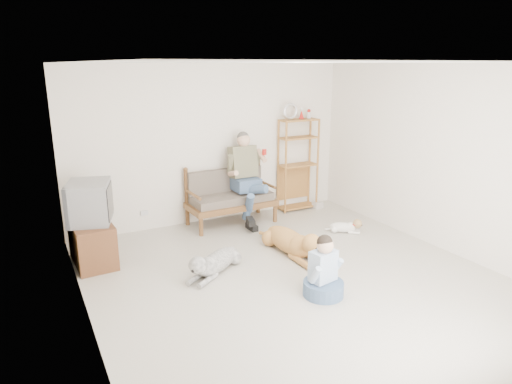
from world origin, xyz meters
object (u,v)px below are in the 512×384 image
golden_retriever (293,242)px  loveseat (230,196)px  tv_stand (92,243)px  etagere (298,164)px

golden_retriever → loveseat: bearing=96.3°
loveseat → golden_retriever: bearing=-84.0°
loveseat → golden_retriever: 1.74m
tv_stand → golden_retriever: size_ratio=0.61×
tv_stand → golden_retriever: 2.83m
loveseat → etagere: (1.46, 0.11, 0.40)m
etagere → loveseat: bearing=-175.6°
etagere → golden_retriever: size_ratio=1.32×
etagere → tv_stand: bearing=-168.7°
etagere → tv_stand: 3.98m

